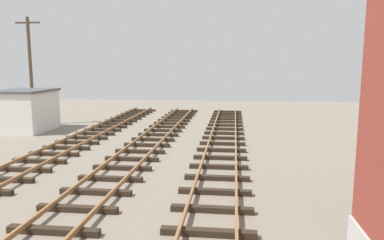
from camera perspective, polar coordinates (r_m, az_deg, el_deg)
control_hut at (r=26.47m, az=-24.56°, el=1.43°), size 3.00×3.80×2.76m
utility_pole_far at (r=28.86m, az=-24.06°, el=7.31°), size 1.80×0.24×7.73m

